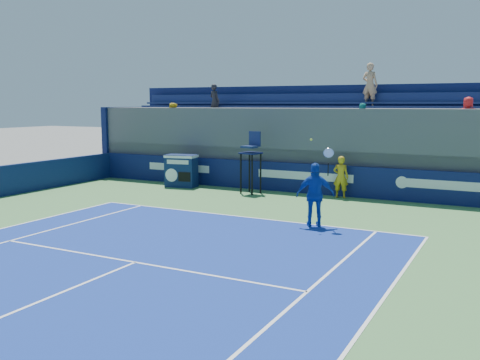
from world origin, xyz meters
The scene contains 6 objects.
ball_person centered at (1.60, 16.69, 0.81)m, with size 0.58×0.38×1.60m, color gold.
back_hoarding centered at (0.00, 17.10, 0.60)m, with size 20.40×0.21×1.20m.
match_clock centered at (-5.30, 16.18, 0.74)m, with size 1.42×0.92×1.40m.
umpire_chair centered at (-1.88, 16.05, 1.53)m, with size 0.82×0.82×2.48m.
tennis_player centered at (2.36, 11.72, 0.95)m, with size 1.18×0.87×2.57m.
stadium_seating centered at (-0.01, 19.15, 1.84)m, with size 21.00×4.05×5.29m.
Camera 1 is at (7.50, -2.83, 3.57)m, focal length 40.00 mm.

